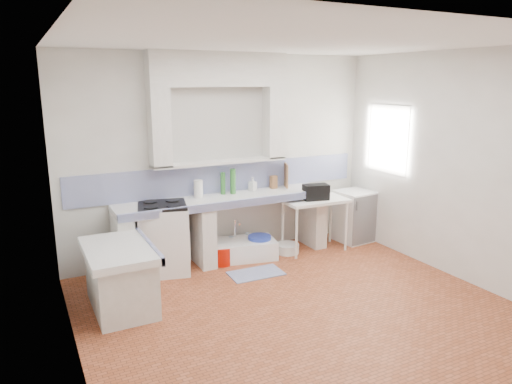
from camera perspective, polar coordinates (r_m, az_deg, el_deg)
name	(u,v)px	position (r m, az deg, el deg)	size (l,w,h in m)	color
floor	(297,308)	(5.35, 5.02, -13.79)	(4.50, 4.50, 0.00)	#9D4D2E
ceiling	(303,41)	(4.78, 5.73, 17.67)	(4.50, 4.50, 0.00)	silver
wall_back	(223,156)	(6.62, -3.95, 4.29)	(4.50, 4.50, 0.00)	silver
wall_front	(462,240)	(3.42, 23.62, -5.36)	(4.50, 4.50, 0.00)	silver
wall_left	(66,210)	(4.16, -21.89, -2.01)	(4.50, 4.50, 0.00)	silver
wall_right	(454,166)	(6.35, 22.80, 2.91)	(4.50, 4.50, 0.00)	silver
alcove_mass	(219,69)	(6.39, -4.51, 14.54)	(1.90, 0.25, 0.45)	silver
window_frame	(397,139)	(7.26, 16.65, 6.16)	(0.35, 0.86, 1.06)	#3D2313
lace_valance	(391,113)	(7.13, 15.99, 9.15)	(0.01, 0.84, 0.24)	white
counter_slab	(226,199)	(6.42, -3.64, -0.90)	(3.00, 0.60, 0.08)	white
counter_lip	(235,204)	(6.17, -2.60, -1.47)	(3.00, 0.04, 0.10)	navy
counter_pier_left	(123,247)	(6.16, -15.69, -6.39)	(0.20, 0.55, 0.82)	silver
counter_pier_mid	(203,235)	(6.42, -6.46, -5.15)	(0.20, 0.55, 0.82)	silver
counter_pier_right	(312,218)	(7.19, 6.72, -3.14)	(0.20, 0.55, 0.82)	silver
peninsula_top	(119,250)	(5.30, -16.22, -6.78)	(0.70, 1.10, 0.08)	white
peninsula_base	(121,281)	(5.42, -15.98, -10.26)	(0.60, 1.00, 0.62)	silver
peninsula_lip	(149,246)	(5.36, -12.74, -6.33)	(0.04, 1.10, 0.10)	navy
backsplash	(224,178)	(6.66, -3.86, 1.73)	(4.27, 0.03, 0.40)	navy
stove	(164,239)	(6.23, -11.08, -5.61)	(0.62, 0.60, 0.87)	white
sink	(241,250)	(6.68, -1.85, -7.03)	(0.95, 0.52, 0.23)	white
side_table	(314,225)	(6.95, 7.05, -3.93)	(0.92, 0.51, 0.04)	white
fridge	(354,216)	(7.47, 11.74, -2.84)	(0.51, 0.51, 0.79)	white
bucket_red	(222,255)	(6.47, -4.09, -7.64)	(0.27, 0.27, 0.25)	#BB1302
bucket_orange	(250,251)	(6.62, -0.74, -7.15)	(0.26, 0.26, 0.24)	#D93E03
bucket_blue	(259,246)	(6.71, 0.42, -6.55)	(0.33, 0.33, 0.31)	#243BB1
basin_white	(287,248)	(6.90, 3.80, -6.79)	(0.34, 0.34, 0.13)	white
water_bottle_a	(231,245)	(6.81, -3.01, -6.43)	(0.07, 0.07, 0.27)	silver
water_bottle_b	(248,242)	(6.92, -0.97, -6.05)	(0.08, 0.08, 0.28)	silver
black_bag	(316,192)	(6.80, 7.23, -0.01)	(0.35, 0.20, 0.22)	black
green_bottle_a	(223,183)	(6.52, -4.01, 1.05)	(0.07, 0.07, 0.31)	#30742E
green_bottle_b	(233,181)	(6.54, -2.80, 1.29)	(0.08, 0.08, 0.35)	#30742E
knife_block	(274,182)	(6.87, 2.13, 1.21)	(0.09, 0.08, 0.19)	#8E5C39
cutting_board	(286,175)	(6.96, 3.66, 2.00)	(0.02, 0.25, 0.34)	#8E5C39
paper_towel	(198,189)	(6.36, -6.97, 0.37)	(0.12, 0.12, 0.24)	white
soap_bottle	(253,184)	(6.72, -0.42, 0.97)	(0.09, 0.09, 0.20)	white
rug	(256,273)	(6.19, -0.01, -9.78)	(0.69, 0.39, 0.01)	#40488C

